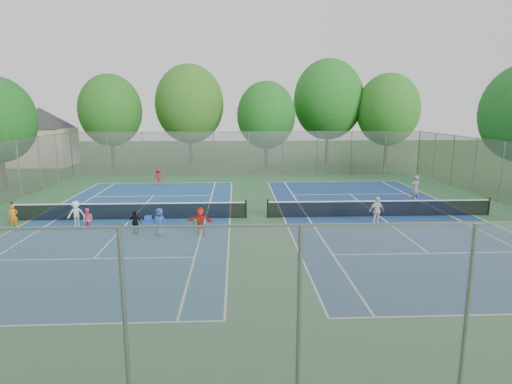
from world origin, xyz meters
TOP-DOWN VIEW (x-y plane):
  - ground at (0.00, 0.00)m, footprint 120.00×120.00m
  - court_pad at (0.00, 0.00)m, footprint 32.00×32.00m
  - court_left at (-7.00, 0.00)m, footprint 10.97×23.77m
  - court_right at (7.00, 0.00)m, footprint 10.97×23.77m
  - net_left at (-7.00, 0.00)m, footprint 12.87×0.10m
  - net_right at (7.00, 0.00)m, footprint 12.87×0.10m
  - fence_north at (0.00, 16.00)m, footprint 32.00×0.10m
  - fence_south at (0.00, -16.00)m, footprint 32.00×0.10m
  - house at (-22.00, 24.00)m, footprint 11.03×11.03m
  - tree_nw at (-14.00, 22.00)m, footprint 6.40×6.40m
  - tree_nl at (-6.00, 23.00)m, footprint 7.20×7.20m
  - tree_nc at (2.00, 21.00)m, footprint 6.00×6.00m
  - tree_nr at (9.00, 24.00)m, footprint 7.60×7.60m
  - tree_ne at (15.00, 22.00)m, footprint 6.60×6.60m
  - ball_crate at (-6.00, -0.30)m, footprint 0.38×0.38m
  - ball_hopper at (-3.18, -2.18)m, footprint 0.35×0.35m
  - student_a at (-12.66, -1.34)m, footprint 0.52×0.46m
  - student_b at (-8.59, -2.18)m, footprint 0.67×0.59m
  - student_c at (-9.51, -1.22)m, footprint 0.96×0.69m
  - student_d at (-6.10, -2.91)m, footprint 0.75×0.48m
  - student_e at (-4.85, -3.23)m, footprint 0.77×0.61m
  - student_f at (-2.89, -3.21)m, footprint 1.36×0.65m
  - child_far_baseline at (-7.39, 11.03)m, footprint 0.93×0.62m
  - instructor at (10.53, 3.57)m, footprint 0.74×0.58m
  - teen_court_b at (6.24, -1.74)m, footprint 0.96×0.63m
  - tennis_ball_0 at (-3.19, -5.30)m, footprint 0.07×0.07m
  - tennis_ball_1 at (-5.46, -4.69)m, footprint 0.07×0.07m
  - tennis_ball_2 at (-3.57, -5.68)m, footprint 0.07×0.07m
  - tennis_ball_3 at (-10.68, -4.72)m, footprint 0.07×0.07m
  - tennis_ball_4 at (-4.20, -3.53)m, footprint 0.07×0.07m
  - tennis_ball_5 at (-5.50, -1.84)m, footprint 0.07×0.07m
  - tennis_ball_6 at (-6.02, -4.37)m, footprint 0.07×0.07m
  - tennis_ball_7 at (-10.68, -5.38)m, footprint 0.07×0.07m
  - tennis_ball_8 at (-9.09, -3.66)m, footprint 0.07×0.07m
  - tennis_ball_9 at (-3.73, -6.40)m, footprint 0.07×0.07m
  - tennis_ball_10 at (-8.18, -3.58)m, footprint 0.07×0.07m
  - tennis_ball_11 at (-4.97, -4.58)m, footprint 0.07×0.07m

SIDE VIEW (x-z plane):
  - ground at x=0.00m, z-range 0.00..0.00m
  - court_pad at x=0.00m, z-range 0.00..0.01m
  - court_left at x=-7.00m, z-range 0.01..0.02m
  - court_right at x=7.00m, z-range 0.01..0.02m
  - tennis_ball_0 at x=-3.19m, z-range 0.00..0.07m
  - tennis_ball_1 at x=-5.46m, z-range 0.00..0.07m
  - tennis_ball_2 at x=-3.57m, z-range 0.00..0.07m
  - tennis_ball_3 at x=-10.68m, z-range 0.00..0.07m
  - tennis_ball_4 at x=-4.20m, z-range 0.00..0.07m
  - tennis_ball_5 at x=-5.50m, z-range 0.00..0.07m
  - tennis_ball_6 at x=-6.02m, z-range 0.00..0.07m
  - tennis_ball_7 at x=-10.68m, z-range 0.00..0.07m
  - tennis_ball_8 at x=-9.09m, z-range 0.00..0.07m
  - tennis_ball_9 at x=-3.73m, z-range 0.00..0.07m
  - tennis_ball_10 at x=-8.18m, z-range 0.00..0.07m
  - tennis_ball_11 at x=-4.97m, z-range 0.00..0.07m
  - ball_crate at x=-6.00m, z-range 0.00..0.28m
  - ball_hopper at x=-3.18m, z-range 0.00..0.52m
  - net_left at x=-7.00m, z-range 0.00..0.91m
  - net_right at x=7.00m, z-range 0.00..0.91m
  - student_b at x=-8.59m, z-range 0.00..1.17m
  - student_d at x=-6.10m, z-range 0.00..1.19m
  - student_a at x=-12.66m, z-range 0.00..1.20m
  - child_far_baseline at x=-7.39m, z-range 0.00..1.34m
  - student_c at x=-9.51m, z-range 0.00..1.34m
  - student_e at x=-4.85m, z-range 0.00..1.37m
  - student_f at x=-2.89m, z-range 0.00..1.41m
  - teen_court_b at x=6.24m, z-range 0.00..1.52m
  - instructor at x=10.53m, z-range 0.00..1.80m
  - fence_north at x=0.00m, z-range 0.00..4.00m
  - fence_south at x=0.00m, z-range 0.00..4.00m
  - house at x=-22.00m, z-range 0.56..7.86m
  - tree_nc at x=2.00m, z-range 0.97..9.82m
  - tree_nw at x=-14.00m, z-range 1.10..10.68m
  - tree_ne at x=15.00m, z-range 1.08..10.85m
  - tree_nl at x=-6.00m, z-range 1.20..11.89m
  - tree_nr at x=9.00m, z-range 1.33..12.75m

